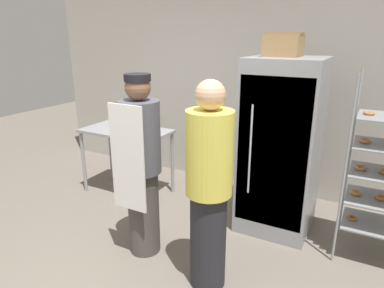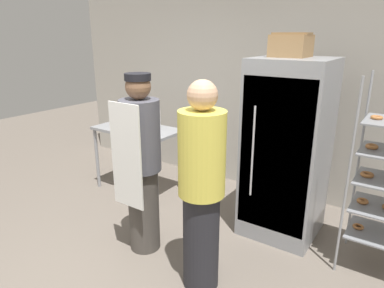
{
  "view_description": "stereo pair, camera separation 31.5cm",
  "coord_description": "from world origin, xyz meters",
  "px_view_note": "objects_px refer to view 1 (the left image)",
  "views": [
    {
      "loc": [
        1.5,
        -1.97,
        2.04
      ],
      "look_at": [
        0.08,
        0.68,
        1.08
      ],
      "focal_mm": 32.0,
      "sensor_mm": 36.0,
      "label": 1
    },
    {
      "loc": [
        1.77,
        -1.8,
        2.04
      ],
      "look_at": [
        0.08,
        0.68,
        1.08
      ],
      "focal_mm": 32.0,
      "sensor_mm": 36.0,
      "label": 2
    }
  ],
  "objects_px": {
    "refrigerator": "(281,147)",
    "blender_pitcher": "(122,118)",
    "donut_box": "(137,128)",
    "person_baker": "(141,165)",
    "person_customer": "(209,188)",
    "cardboard_storage_box": "(284,45)"
  },
  "relations": [
    {
      "from": "donut_box",
      "to": "blender_pitcher",
      "type": "relative_size",
      "value": 0.99
    },
    {
      "from": "refrigerator",
      "to": "donut_box",
      "type": "bearing_deg",
      "value": -176.44
    },
    {
      "from": "blender_pitcher",
      "to": "person_customer",
      "type": "relative_size",
      "value": 0.17
    },
    {
      "from": "blender_pitcher",
      "to": "person_baker",
      "type": "height_order",
      "value": "person_baker"
    },
    {
      "from": "person_baker",
      "to": "refrigerator",
      "type": "bearing_deg",
      "value": 47.12
    },
    {
      "from": "donut_box",
      "to": "blender_pitcher",
      "type": "bearing_deg",
      "value": 166.33
    },
    {
      "from": "refrigerator",
      "to": "person_baker",
      "type": "xyz_separation_m",
      "value": [
        -1.01,
        -1.08,
        -0.02
      ]
    },
    {
      "from": "person_customer",
      "to": "refrigerator",
      "type": "bearing_deg",
      "value": 78.08
    },
    {
      "from": "donut_box",
      "to": "cardboard_storage_box",
      "type": "bearing_deg",
      "value": 5.8
    },
    {
      "from": "refrigerator",
      "to": "blender_pitcher",
      "type": "xyz_separation_m",
      "value": [
        -2.07,
        -0.04,
        0.08
      ]
    },
    {
      "from": "cardboard_storage_box",
      "to": "person_baker",
      "type": "height_order",
      "value": "cardboard_storage_box"
    },
    {
      "from": "refrigerator",
      "to": "person_customer",
      "type": "distance_m",
      "value": 1.24
    },
    {
      "from": "person_customer",
      "to": "donut_box",
      "type": "bearing_deg",
      "value": 144.37
    },
    {
      "from": "refrigerator",
      "to": "person_customer",
      "type": "xyz_separation_m",
      "value": [
        -0.26,
        -1.21,
        -0.03
      ]
    },
    {
      "from": "blender_pitcher",
      "to": "person_baker",
      "type": "bearing_deg",
      "value": -44.33
    },
    {
      "from": "refrigerator",
      "to": "blender_pitcher",
      "type": "bearing_deg",
      "value": -178.82
    },
    {
      "from": "donut_box",
      "to": "cardboard_storage_box",
      "type": "height_order",
      "value": "cardboard_storage_box"
    },
    {
      "from": "refrigerator",
      "to": "person_baker",
      "type": "distance_m",
      "value": 1.48
    },
    {
      "from": "cardboard_storage_box",
      "to": "person_customer",
      "type": "bearing_deg",
      "value": -98.37
    },
    {
      "from": "cardboard_storage_box",
      "to": "refrigerator",
      "type": "bearing_deg",
      "value": -43.12
    },
    {
      "from": "cardboard_storage_box",
      "to": "person_customer",
      "type": "height_order",
      "value": "cardboard_storage_box"
    },
    {
      "from": "blender_pitcher",
      "to": "person_customer",
      "type": "xyz_separation_m",
      "value": [
        1.82,
        -1.17,
        -0.11
      ]
    }
  ]
}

